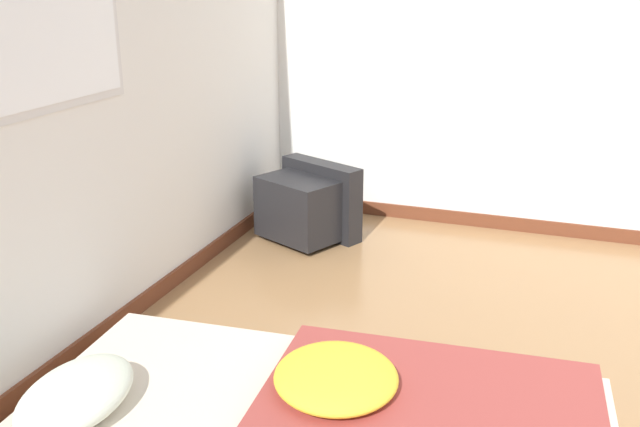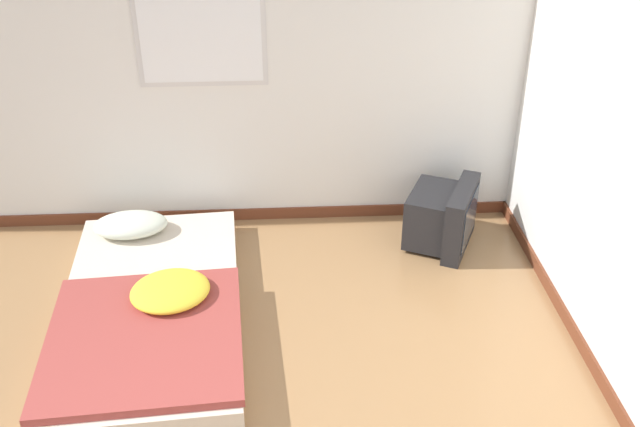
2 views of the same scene
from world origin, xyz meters
The scene contains 3 objects.
wall_back centered at (0.00, 2.83, 1.29)m, with size 7.57×0.08×2.60m.
mattress_bed centered at (-0.01, 1.59, 0.11)m, with size 1.23×2.12×0.29m.
crt_tv centered at (1.98, 2.37, 0.23)m, with size 0.61×0.67×0.48m.
Camera 2 is at (0.84, -1.99, 2.84)m, focal length 40.00 mm.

